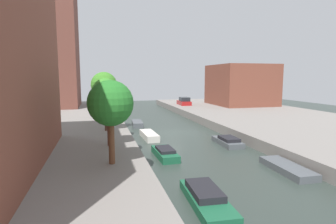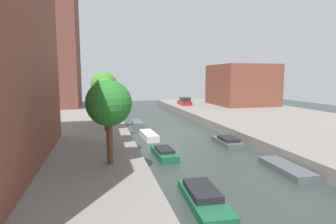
# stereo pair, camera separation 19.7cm
# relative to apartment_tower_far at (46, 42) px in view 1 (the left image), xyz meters

# --- Properties ---
(ground_plane) EXTENTS (84.00, 84.00, 0.00)m
(ground_plane) POSITION_rel_apartment_tower_far_xyz_m (16.00, -21.90, -11.96)
(ground_plane) COLOR #2D3833
(quay_left) EXTENTS (20.00, 64.00, 1.00)m
(quay_left) POSITION_rel_apartment_tower_far_xyz_m (1.00, -21.90, -11.46)
(quay_left) COLOR gray
(quay_left) RESTS_ON ground_plane
(quay_right) EXTENTS (20.00, 64.00, 1.00)m
(quay_right) POSITION_rel_apartment_tower_far_xyz_m (31.00, -21.90, -11.46)
(quay_right) COLOR gray
(quay_right) RESTS_ON ground_plane
(apartment_tower_far) EXTENTS (10.00, 10.16, 21.91)m
(apartment_tower_far) POSITION_rel_apartment_tower_far_xyz_m (0.00, 0.00, 0.00)
(apartment_tower_far) COLOR brown
(apartment_tower_far) RESTS_ON quay_left
(low_block_right) EXTENTS (10.00, 10.82, 7.37)m
(low_block_right) POSITION_rel_apartment_tower_far_xyz_m (34.00, -4.43, -7.27)
(low_block_right) COLOR brown
(low_block_right) RESTS_ON quay_right
(street_tree_0) EXTENTS (2.69, 2.69, 4.96)m
(street_tree_0) POSITION_rel_apartment_tower_far_xyz_m (8.89, -34.45, -7.38)
(street_tree_0) COLOR brown
(street_tree_0) RESTS_ON quay_left
(street_tree_1) EXTENTS (2.42, 2.42, 4.88)m
(street_tree_1) POSITION_rel_apartment_tower_far_xyz_m (8.89, -30.01, -7.31)
(street_tree_1) COLOR brown
(street_tree_1) RESTS_ON quay_left
(street_tree_2) EXTENTS (2.47, 2.47, 5.02)m
(street_tree_2) POSITION_rel_apartment_tower_far_xyz_m (8.89, -23.98, -7.22)
(street_tree_2) COLOR brown
(street_tree_2) RESTS_ON quay_left
(street_tree_3) EXTENTS (2.92, 2.92, 5.71)m
(street_tree_3) POSITION_rel_apartment_tower_far_xyz_m (8.89, -18.68, -6.74)
(street_tree_3) COLOR #4E4A32
(street_tree_3) RESTS_ON quay_left
(parked_car) EXTENTS (2.02, 4.22, 1.44)m
(parked_car) POSITION_rel_apartment_tower_far_xyz_m (23.64, -2.35, -10.36)
(parked_car) COLOR maroon
(parked_car) RESTS_ON quay_right
(moored_boat_left_0) EXTENTS (1.82, 4.67, 0.78)m
(moored_boat_left_0) POSITION_rel_apartment_tower_far_xyz_m (13.11, -38.84, -11.63)
(moored_boat_left_0) COLOR #195638
(moored_boat_left_0) RESTS_ON ground_plane
(moored_boat_left_1) EXTENTS (1.43, 3.78, 0.75)m
(moored_boat_left_1) POSITION_rel_apartment_tower_far_xyz_m (13.04, -30.73, -11.63)
(moored_boat_left_1) COLOR #195638
(moored_boat_left_1) RESTS_ON ground_plane
(moored_boat_left_2) EXTENTS (1.38, 4.02, 0.62)m
(moored_boat_left_2) POSITION_rel_apartment_tower_far_xyz_m (13.03, -24.13, -11.64)
(moored_boat_left_2) COLOR beige
(moored_boat_left_2) RESTS_ON ground_plane
(moored_boat_left_3) EXTENTS (1.43, 3.59, 0.61)m
(moored_boat_left_3) POSITION_rel_apartment_tower_far_xyz_m (12.86, -16.78, -11.65)
(moored_boat_left_3) COLOR #4C5156
(moored_boat_left_3) RESTS_ON ground_plane
(moored_boat_right_1) EXTENTS (1.65, 4.32, 0.45)m
(moored_boat_right_1) POSITION_rel_apartment_tower_far_xyz_m (20.01, -35.84, -11.73)
(moored_boat_right_1) COLOR #4C5156
(moored_boat_right_1) RESTS_ON ground_plane
(moored_boat_right_2) EXTENTS (1.61, 3.88, 0.75)m
(moored_boat_right_2) POSITION_rel_apartment_tower_far_xyz_m (19.52, -28.33, -11.64)
(moored_boat_right_2) COLOR #4C5156
(moored_boat_right_2) RESTS_ON ground_plane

